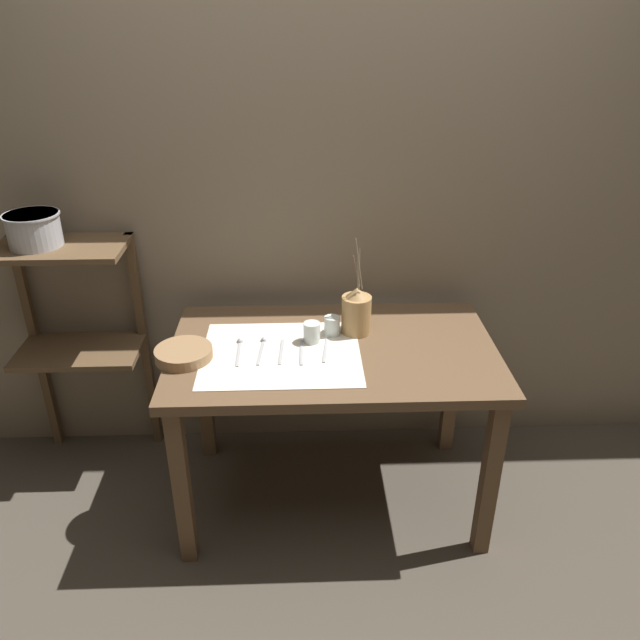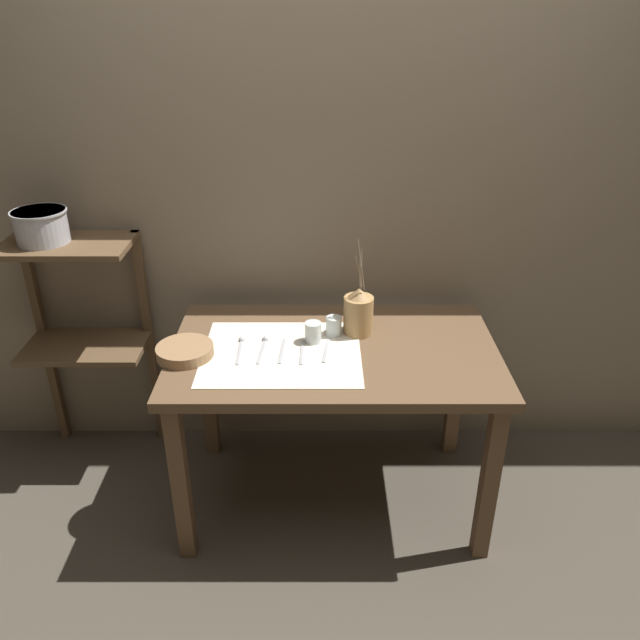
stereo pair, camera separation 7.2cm
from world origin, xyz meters
TOP-DOWN VIEW (x-y plane):
  - ground_plane at (0.00, 0.00)m, footprint 12.00×12.00m
  - stone_wall_back at (0.00, 0.49)m, footprint 7.00×0.06m
  - wooden_table at (0.00, 0.00)m, footprint 1.27×0.76m
  - wooden_shelf_unit at (-1.09, 0.32)m, footprint 0.52×0.31m
  - linen_cloth at (-0.20, -0.04)m, footprint 0.60×0.50m
  - pitcher_with_flowers at (0.10, 0.12)m, footprint 0.12×0.12m
  - wooden_bowl at (-0.56, -0.07)m, footprint 0.22×0.22m
  - glass_tumbler_near at (-0.08, 0.04)m, footprint 0.07×0.07m
  - glass_tumbler_far at (-0.00, 0.10)m, footprint 0.06×0.06m
  - spoon_inner at (-0.36, 0.01)m, footprint 0.02×0.20m
  - spoon_outer at (-0.27, 0.02)m, footprint 0.03×0.20m
  - fork_outer at (-0.20, -0.04)m, footprint 0.02×0.19m
  - knife_center at (-0.12, -0.04)m, footprint 0.02×0.19m
  - fork_inner at (-0.03, -0.03)m, footprint 0.03×0.19m
  - metal_pot_large at (-1.17, 0.29)m, footprint 0.22×0.22m

SIDE VIEW (x-z plane):
  - ground_plane at x=0.00m, z-range 0.00..0.00m
  - wooden_table at x=0.00m, z-range 0.28..1.03m
  - linen_cloth at x=-0.20m, z-range 0.75..0.75m
  - wooden_shelf_unit at x=-1.09m, z-range 0.21..1.29m
  - fork_outer at x=-0.20m, z-range 0.75..0.76m
  - knife_center at x=-0.12m, z-range 0.75..0.76m
  - fork_inner at x=-0.03m, z-range 0.75..0.76m
  - spoon_inner at x=-0.36m, z-range 0.75..0.77m
  - spoon_outer at x=-0.27m, z-range 0.75..0.77m
  - wooden_bowl at x=-0.56m, z-range 0.75..0.79m
  - glass_tumbler_far at x=0.00m, z-range 0.75..0.83m
  - glass_tumbler_near at x=-0.08m, z-range 0.75..0.84m
  - pitcher_with_flowers at x=0.10m, z-range 0.64..1.04m
  - metal_pot_large at x=-1.17m, z-range 1.08..1.22m
  - stone_wall_back at x=0.00m, z-range 0.00..2.40m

